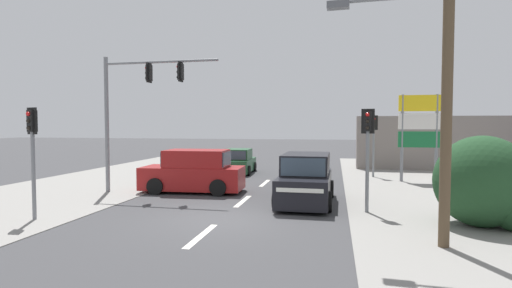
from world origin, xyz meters
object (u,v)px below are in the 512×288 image
object	(u,v)px
traffic_signal_mast	(133,99)
pedestal_signal_far_median	(374,135)
pedestal_signal_left_kerb	(32,144)
sedan_crossing_left	(302,169)
utility_pole_foreground_right	(441,59)
shopping_plaza_sign	(419,125)
pedestal_signal_right_kerb	(368,142)
suv_oncoming_near	(306,180)
hatchback_receding_far	(239,162)
suv_kerbside_parked	(194,172)

from	to	relation	value
traffic_signal_mast	pedestal_signal_far_median	distance (m)	13.40
pedestal_signal_left_kerb	sedan_crossing_left	xyz separation A→B (m)	(7.68, 9.73, -1.71)
utility_pole_foreground_right	pedestal_signal_far_median	bearing A→B (deg)	91.33
pedestal_signal_left_kerb	shopping_plaza_sign	distance (m)	17.69
utility_pole_foreground_right	pedestal_signal_right_kerb	world-z (taller)	utility_pole_foreground_right
pedestal_signal_left_kerb	pedestal_signal_far_median	world-z (taller)	same
pedestal_signal_right_kerb	traffic_signal_mast	bearing A→B (deg)	168.17
pedestal_signal_right_kerb	suv_oncoming_near	xyz separation A→B (m)	(-2.18, 1.35, -1.53)
hatchback_receding_far	suv_kerbside_parked	bearing A→B (deg)	-92.82
pedestal_signal_right_kerb	sedan_crossing_left	size ratio (longest dim) A/B	0.83
pedestal_signal_left_kerb	pedestal_signal_far_median	bearing A→B (deg)	48.19
suv_oncoming_near	sedan_crossing_left	bearing A→B (deg)	95.99
traffic_signal_mast	shopping_plaza_sign	world-z (taller)	traffic_signal_mast
pedestal_signal_far_median	suv_oncoming_near	xyz separation A→B (m)	(-3.27, -8.38, -1.53)
pedestal_signal_left_kerb	hatchback_receding_far	bearing A→B (deg)	75.22
sedan_crossing_left	suv_kerbside_parked	bearing A→B (deg)	-141.06
pedestal_signal_left_kerb	hatchback_receding_far	size ratio (longest dim) A/B	0.96
utility_pole_foreground_right	traffic_signal_mast	xyz separation A→B (m)	(-11.15, 5.69, -0.47)
sedan_crossing_left	pedestal_signal_far_median	bearing A→B (deg)	39.33
pedestal_signal_left_kerb	pedestal_signal_right_kerb	bearing A→B (deg)	16.71
sedan_crossing_left	utility_pole_foreground_right	bearing A→B (deg)	-68.04
traffic_signal_mast	suv_oncoming_near	size ratio (longest dim) A/B	1.31
shopping_plaza_sign	sedan_crossing_left	bearing A→B (deg)	-165.82
suv_kerbside_parked	hatchback_receding_far	size ratio (longest dim) A/B	1.25
utility_pole_foreground_right	pedestal_signal_right_kerb	distance (m)	4.48
sedan_crossing_left	hatchback_receding_far	size ratio (longest dim) A/B	1.17
utility_pole_foreground_right	shopping_plaza_sign	bearing A→B (deg)	81.13
utility_pole_foreground_right	suv_oncoming_near	distance (m)	7.19
utility_pole_foreground_right	hatchback_receding_far	xyz separation A→B (m)	(-8.35, 13.65, -3.91)
pedestal_signal_far_median	pedestal_signal_left_kerb	bearing A→B (deg)	-131.81
shopping_plaza_sign	suv_oncoming_near	bearing A→B (deg)	-128.69
suv_kerbside_parked	suv_oncoming_near	bearing A→B (deg)	-16.97
pedestal_signal_right_kerb	pedestal_signal_left_kerb	xyz separation A→B (m)	(-10.42, -3.13, 0.00)
shopping_plaza_sign	suv_oncoming_near	distance (m)	8.91
traffic_signal_mast	suv_kerbside_parked	bearing A→B (deg)	19.55
traffic_signal_mast	sedan_crossing_left	world-z (taller)	traffic_signal_mast
traffic_signal_mast	suv_kerbside_parked	world-z (taller)	traffic_signal_mast
suv_kerbside_parked	hatchback_receding_far	xyz separation A→B (m)	(0.35, 7.09, -0.18)
pedestal_signal_far_median	traffic_signal_mast	bearing A→B (deg)	-144.64
pedestal_signal_right_kerb	suv_oncoming_near	size ratio (longest dim) A/B	0.78
utility_pole_foreground_right	traffic_signal_mast	world-z (taller)	utility_pole_foreground_right
pedestal_signal_right_kerb	suv_oncoming_near	bearing A→B (deg)	148.21
traffic_signal_mast	pedestal_signal_far_median	xyz separation A→B (m)	(10.84, 7.69, -1.73)
suv_oncoming_near	traffic_signal_mast	bearing A→B (deg)	174.78
traffic_signal_mast	pedestal_signal_left_kerb	xyz separation A→B (m)	(-0.66, -5.17, -1.73)
utility_pole_foreground_right	sedan_crossing_left	xyz separation A→B (m)	(-4.13, 10.25, -3.91)
pedestal_signal_right_kerb	suv_oncoming_near	distance (m)	2.99
pedestal_signal_left_kerb	suv_oncoming_near	size ratio (longest dim) A/B	0.78
pedestal_signal_left_kerb	hatchback_receding_far	world-z (taller)	pedestal_signal_left_kerb
pedestal_signal_far_median	sedan_crossing_left	size ratio (longest dim) A/B	0.83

